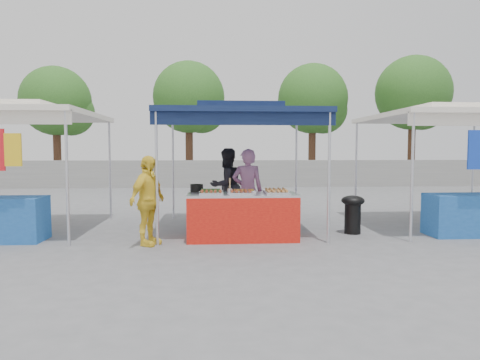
{
  "coord_description": "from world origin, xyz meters",
  "views": [
    {
      "loc": [
        -0.53,
        -7.88,
        1.64
      ],
      "look_at": [
        0.0,
        0.6,
        1.05
      ],
      "focal_mm": 32.0,
      "sensor_mm": 36.0,
      "label": 1
    }
  ],
  "objects": [
    {
      "name": "vendor_woman",
      "position": [
        0.15,
        0.59,
        0.84
      ],
      "size": [
        0.64,
        0.45,
        1.67
      ],
      "primitive_type": "imported",
      "rotation": [
        0.0,
        0.0,
        3.05
      ],
      "color": "#9C6390",
      "rests_on": "ground_plane"
    },
    {
      "name": "crate_left",
      "position": [
        -0.51,
        0.63,
        0.14
      ],
      "size": [
        0.47,
        0.33,
        0.28
      ],
      "primitive_type": "cube",
      "color": "#163FB9",
      "rests_on": "ground_plane"
    },
    {
      "name": "wok_burner",
      "position": [
        2.21,
        0.32,
        0.45
      ],
      "size": [
        0.45,
        0.45,
        0.76
      ],
      "rotation": [
        0.0,
        0.0,
        -0.1
      ],
      "color": "black",
      "rests_on": "ground_plane"
    },
    {
      "name": "food_tray_bm",
      "position": [
        0.03,
        0.01,
        0.88
      ],
      "size": [
        0.42,
        0.3,
        0.07
      ],
      "color": "white",
      "rests_on": "vendor_table"
    },
    {
      "name": "main_canopy",
      "position": [
        0.0,
        0.97,
        2.37
      ],
      "size": [
        3.2,
        3.2,
        2.57
      ],
      "color": "silver",
      "rests_on": "ground_plane"
    },
    {
      "name": "food_tray_fr",
      "position": [
        0.61,
        -0.34,
        0.88
      ],
      "size": [
        0.42,
        0.3,
        0.07
      ],
      "color": "white",
      "rests_on": "vendor_table"
    },
    {
      "name": "cooking_pot",
      "position": [
        -0.85,
        0.28,
        0.92
      ],
      "size": [
        0.25,
        0.25,
        0.14
      ],
      "primitive_type": "cylinder",
      "color": "black",
      "rests_on": "vendor_table"
    },
    {
      "name": "tree_2",
      "position": [
        4.51,
        13.2,
        4.03
      ],
      "size": [
        3.49,
        3.43,
        5.89
      ],
      "color": "#4A2C1C",
      "rests_on": "ground_plane"
    },
    {
      "name": "crate_right",
      "position": [
        0.31,
        0.55,
        0.15
      ],
      "size": [
        0.5,
        0.35,
        0.3
      ],
      "primitive_type": "cube",
      "color": "#163FB9",
      "rests_on": "ground_plane"
    },
    {
      "name": "food_tray_br",
      "position": [
        0.61,
        -0.01,
        0.88
      ],
      "size": [
        0.42,
        0.3,
        0.07
      ],
      "color": "white",
      "rests_on": "vendor_table"
    },
    {
      "name": "neighbor_stall_right",
      "position": [
        4.5,
        0.57,
        1.6
      ],
      "size": [
        3.2,
        3.2,
        2.57
      ],
      "color": "silver",
      "rests_on": "ground_plane"
    },
    {
      "name": "helper_man",
      "position": [
        -0.24,
        1.69,
        0.84
      ],
      "size": [
        1.04,
        0.99,
        1.69
      ],
      "primitive_type": "imported",
      "rotation": [
        0.0,
        0.0,
        3.74
      ],
      "color": "#222227",
      "rests_on": "ground_plane"
    },
    {
      "name": "crate_stacked",
      "position": [
        0.31,
        0.55,
        0.44
      ],
      "size": [
        0.46,
        0.32,
        0.28
      ],
      "primitive_type": "cube",
      "color": "#163FB9",
      "rests_on": "crate_right"
    },
    {
      "name": "food_tray_bl",
      "position": [
        -0.58,
        0.01,
        0.88
      ],
      "size": [
        0.42,
        0.3,
        0.07
      ],
      "color": "white",
      "rests_on": "vendor_table"
    },
    {
      "name": "vendor_table",
      "position": [
        0.0,
        -0.1,
        0.43
      ],
      "size": [
        2.0,
        0.8,
        0.85
      ],
      "color": "red",
      "rests_on": "ground_plane"
    },
    {
      "name": "tree_3",
      "position": [
        9.68,
        13.37,
        4.37
      ],
      "size": [
        3.74,
        3.72,
        6.39
      ],
      "color": "#4A2C1C",
      "rests_on": "ground_plane"
    },
    {
      "name": "skewer_cup",
      "position": [
        -0.24,
        -0.29,
        0.9
      ],
      "size": [
        0.09,
        0.09,
        0.11
      ],
      "primitive_type": "cylinder",
      "color": "silver",
      "rests_on": "vendor_table"
    },
    {
      "name": "neighbor_stall_left",
      "position": [
        -4.5,
        0.57,
        1.6
      ],
      "size": [
        3.2,
        3.2,
        2.57
      ],
      "color": "silver",
      "rests_on": "ground_plane"
    },
    {
      "name": "food_tray_fm",
      "position": [
        -0.04,
        -0.34,
        0.88
      ],
      "size": [
        0.42,
        0.3,
        0.07
      ],
      "color": "white",
      "rests_on": "vendor_table"
    },
    {
      "name": "food_tray_fl",
      "position": [
        -0.57,
        -0.34,
        0.88
      ],
      "size": [
        0.42,
        0.3,
        0.07
      ],
      "color": "white",
      "rests_on": "vendor_table"
    },
    {
      "name": "customer_person",
      "position": [
        -1.66,
        -0.48,
        0.78
      ],
      "size": [
        0.75,
        0.98,
        1.55
      ],
      "primitive_type": "imported",
      "rotation": [
        0.0,
        0.0,
        1.1
      ],
      "color": "yellow",
      "rests_on": "ground_plane"
    },
    {
      "name": "ground_plane",
      "position": [
        0.0,
        0.0,
        0.0
      ],
      "size": [
        80.0,
        80.0,
        0.0
      ],
      "primitive_type": "plane",
      "color": "slate"
    },
    {
      "name": "back_wall",
      "position": [
        0.0,
        11.0,
        0.6
      ],
      "size": [
        40.0,
        0.25,
        1.2
      ],
      "primitive_type": "cube",
      "color": "gray",
      "rests_on": "ground_plane"
    },
    {
      "name": "tree_1",
      "position": [
        -1.55,
        13.0,
        4.03
      ],
      "size": [
        3.49,
        3.43,
        5.89
      ],
      "color": "#4A2C1C",
      "rests_on": "ground_plane"
    },
    {
      "name": "tree_0",
      "position": [
        -7.81,
        13.04,
        3.82
      ],
      "size": [
        3.34,
        3.25,
        5.59
      ],
      "color": "#4A2C1C",
      "rests_on": "ground_plane"
    }
  ]
}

